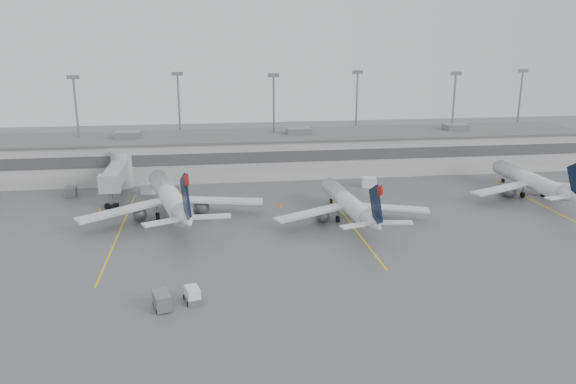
{
  "coord_description": "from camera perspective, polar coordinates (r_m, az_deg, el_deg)",
  "views": [
    {
      "loc": [
        -3.8,
        -57.92,
        28.05
      ],
      "look_at": [
        7.9,
        24.0,
        5.0
      ],
      "focal_mm": 35.0,
      "sensor_mm": 36.0,
      "label": 1
    }
  ],
  "objects": [
    {
      "name": "ground",
      "position": [
        64.46,
        -4.0,
        -10.27
      ],
      "size": [
        260.0,
        260.0,
        0.0
      ],
      "primitive_type": "plane",
      "color": "#565658",
      "rests_on": "ground"
    },
    {
      "name": "terminal",
      "position": [
        118.39,
        -6.14,
        3.84
      ],
      "size": [
        152.0,
        17.0,
        9.45
      ],
      "color": "#9FA09B",
      "rests_on": "ground"
    },
    {
      "name": "light_masts",
      "position": [
        122.77,
        -6.35,
        7.97
      ],
      "size": [
        142.4,
        8.0,
        20.6
      ],
      "color": "gray",
      "rests_on": "ground"
    },
    {
      "name": "jet_bridge_right",
      "position": [
        107.72,
        -16.84,
        1.92
      ],
      "size": [
        4.0,
        17.2,
        7.0
      ],
      "color": "gray",
      "rests_on": "ground"
    },
    {
      "name": "stand_markings",
      "position": [
        86.67,
        -5.19,
        -3.38
      ],
      "size": [
        105.25,
        40.0,
        0.01
      ],
      "color": "yellow",
      "rests_on": "ground"
    },
    {
      "name": "jet_mid_left",
      "position": [
        91.14,
        -11.85,
        -0.52
      ],
      "size": [
        28.67,
        32.49,
        10.66
      ],
      "rotation": [
        0.0,
        0.0,
        0.22
      ],
      "color": "silver",
      "rests_on": "ground"
    },
    {
      "name": "jet_mid_right",
      "position": [
        88.28,
        6.22,
        -1.14
      ],
      "size": [
        24.95,
        28.05,
        9.07
      ],
      "rotation": [
        0.0,
        0.0,
        0.07
      ],
      "color": "silver",
      "rests_on": "ground"
    },
    {
      "name": "jet_far_right",
      "position": [
        110.13,
        23.61,
        1.04
      ],
      "size": [
        25.73,
        28.81,
        9.33
      ],
      "rotation": [
        0.0,
        0.0,
        0.01
      ],
      "color": "silver",
      "rests_on": "ground"
    },
    {
      "name": "baggage_tug",
      "position": [
        63.17,
        -9.66,
        -10.39
      ],
      "size": [
        2.21,
        2.88,
        1.65
      ],
      "rotation": [
        0.0,
        0.0,
        0.26
      ],
      "color": "white",
      "rests_on": "ground"
    },
    {
      "name": "baggage_cart",
      "position": [
        62.17,
        -12.69,
        -10.71
      ],
      "size": [
        2.24,
        3.09,
        1.78
      ],
      "rotation": [
        0.0,
        0.0,
        0.26
      ],
      "color": "slate",
      "rests_on": "ground"
    },
    {
      "name": "gse_uld_b",
      "position": [
        106.58,
        -14.0,
        0.34
      ],
      "size": [
        2.73,
        1.95,
        1.83
      ],
      "primitive_type": "cube",
      "rotation": [
        0.0,
        0.0,
        -0.09
      ],
      "color": "white",
      "rests_on": "ground"
    },
    {
      "name": "gse_uld_c",
      "position": [
        108.89,
        8.24,
        1.0
      ],
      "size": [
        3.05,
        2.35,
        1.93
      ],
      "primitive_type": "cube",
      "rotation": [
        0.0,
        0.0,
        -0.21
      ],
      "color": "white",
      "rests_on": "ground"
    },
    {
      "name": "gse_loader",
      "position": [
        108.68,
        -21.19,
        0.03
      ],
      "size": [
        2.03,
        3.05,
        1.83
      ],
      "primitive_type": "cube",
      "rotation": [
        0.0,
        0.0,
        0.07
      ],
      "color": "slate",
      "rests_on": "ground"
    },
    {
      "name": "cone_b",
      "position": [
        98.14,
        -18.59,
        -1.65
      ],
      "size": [
        0.48,
        0.48,
        0.77
      ],
      "primitive_type": "cone",
      "color": "orange",
      "rests_on": "ground"
    },
    {
      "name": "cone_c",
      "position": [
        95.57,
        -0.77,
        -1.26
      ],
      "size": [
        0.48,
        0.48,
        0.77
      ],
      "primitive_type": "cone",
      "color": "orange",
      "rests_on": "ground"
    },
    {
      "name": "cone_d",
      "position": [
        116.85,
        20.94,
        0.82
      ],
      "size": [
        0.48,
        0.48,
        0.76
      ],
      "primitive_type": "cone",
      "color": "orange",
      "rests_on": "ground"
    }
  ]
}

